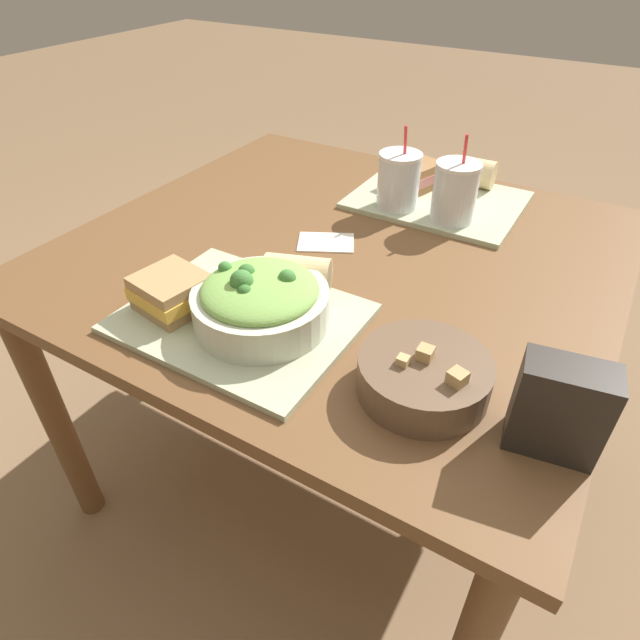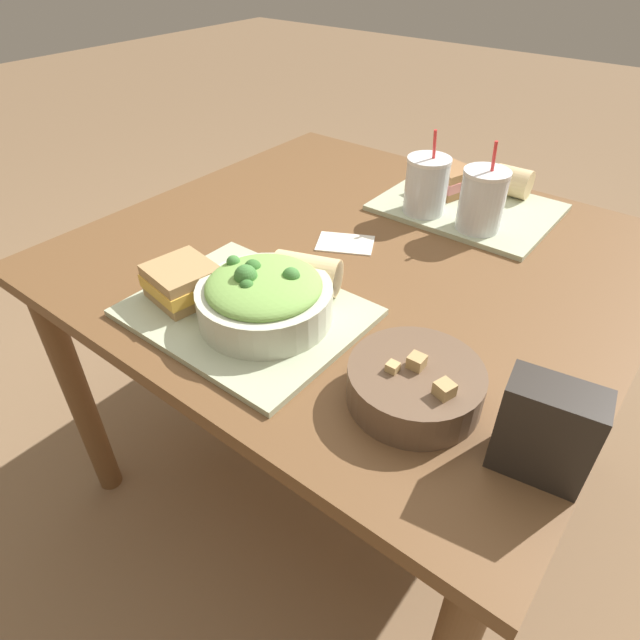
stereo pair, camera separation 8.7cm
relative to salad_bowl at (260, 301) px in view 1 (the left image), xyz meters
The scene contains 14 objects.
ground_plane 0.84m from the salad_bowl, 93.39° to the left, with size 12.00×12.00×0.00m, color #846647.
dining_table 0.35m from the salad_bowl, 93.39° to the left, with size 1.12×1.06×0.73m.
tray_near 0.07m from the salad_bowl, behind, with size 0.40×0.31×0.01m.
tray_far 0.64m from the salad_bowl, 82.97° to the left, with size 0.40×0.31×0.01m.
salad_bowl is the anchor object (origin of this frame).
soup_bowl 0.30m from the salad_bowl, ahead, with size 0.20×0.20×0.08m.
sandwich_near 0.17m from the salad_bowl, 164.31° to the right, with size 0.13×0.13×0.06m.
baguette_near 0.11m from the salad_bowl, 88.45° to the left, with size 0.14×0.11×0.07m.
sandwich_far 0.67m from the salad_bowl, 89.96° to the left, with size 0.13×0.13×0.06m.
baguette_far 0.76m from the salad_bowl, 79.66° to the left, with size 0.09×0.07×0.07m.
drink_cup_dark 0.53m from the salad_bowl, 88.94° to the left, with size 0.10×0.10×0.19m.
drink_cup_red 0.55m from the salad_bowl, 74.76° to the left, with size 0.10×0.10×0.20m.
chip_bag 0.48m from the salad_bowl, ahead, with size 0.12×0.08×0.14m.
napkin_folded 0.32m from the salad_bowl, 100.04° to the left, with size 0.15×0.13×0.00m.
Camera 1 is at (0.48, -0.88, 1.30)m, focal length 30.00 mm.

